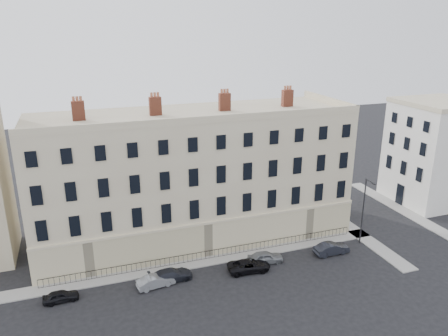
# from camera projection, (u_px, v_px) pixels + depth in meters

# --- Properties ---
(ground) EXTENTS (160.00, 160.00, 0.00)m
(ground) POSITION_uv_depth(u_px,v_px,m) (281.00, 275.00, 44.90)
(ground) COLOR black
(ground) RESTS_ON ground
(terrace) EXTENTS (36.22, 12.22, 17.00)m
(terrace) POSITION_uv_depth(u_px,v_px,m) (193.00, 176.00, 51.39)
(terrace) COLOR #C0AF8E
(terrace) RESTS_ON ground
(adjacent_building) EXTENTS (10.00, 10.00, 14.00)m
(adjacent_building) POSITION_uv_depth(u_px,v_px,m) (434.00, 154.00, 61.57)
(adjacent_building) COLOR silver
(adjacent_building) RESTS_ON ground
(pavement_terrace) EXTENTS (48.00, 2.00, 0.12)m
(pavement_terrace) POSITION_uv_depth(u_px,v_px,m) (175.00, 267.00, 46.25)
(pavement_terrace) COLOR gray
(pavement_terrace) RESTS_ON ground
(pavement_east_return) EXTENTS (2.00, 24.00, 0.12)m
(pavement_east_return) POSITION_uv_depth(u_px,v_px,m) (345.00, 224.00, 56.10)
(pavement_east_return) COLOR gray
(pavement_east_return) RESTS_ON ground
(pavement_adjacent) EXTENTS (2.00, 20.00, 0.12)m
(pavement_adjacent) POSITION_uv_depth(u_px,v_px,m) (398.00, 208.00, 61.01)
(pavement_adjacent) COLOR gray
(pavement_adjacent) RESTS_ON ground
(railings) EXTENTS (35.00, 0.04, 0.96)m
(railings) POSITION_uv_depth(u_px,v_px,m) (210.00, 254.00, 47.70)
(railings) COLOR black
(railings) RESTS_ON ground
(car_a) EXTENTS (3.27, 1.45, 1.09)m
(car_a) POSITION_uv_depth(u_px,v_px,m) (61.00, 296.00, 40.45)
(car_a) COLOR black
(car_a) RESTS_ON ground
(car_b) EXTENTS (3.86, 1.81, 1.22)m
(car_b) POSITION_uv_depth(u_px,v_px,m) (156.00, 281.00, 42.67)
(car_b) COLOR gray
(car_b) RESTS_ON ground
(car_c) EXTENTS (4.60, 2.24, 1.29)m
(car_c) POSITION_uv_depth(u_px,v_px,m) (171.00, 275.00, 43.64)
(car_c) COLOR black
(car_c) RESTS_ON ground
(car_d) EXTENTS (4.63, 2.41, 1.25)m
(car_d) POSITION_uv_depth(u_px,v_px,m) (249.00, 266.00, 45.38)
(car_d) COLOR black
(car_d) RESTS_ON ground
(car_e) EXTENTS (3.99, 1.96, 1.31)m
(car_e) POSITION_uv_depth(u_px,v_px,m) (265.00, 257.00, 46.94)
(car_e) COLOR slate
(car_e) RESTS_ON ground
(car_f) EXTENTS (4.07, 1.48, 1.33)m
(car_f) POSITION_uv_depth(u_px,v_px,m) (331.00, 248.00, 48.73)
(car_f) COLOR black
(car_f) RESTS_ON ground
(streetlamp) EXTENTS (0.25, 1.75, 8.09)m
(streetlamp) POSITION_uv_depth(u_px,v_px,m) (364.00, 208.00, 49.83)
(streetlamp) COLOR #2A2B2F
(streetlamp) RESTS_ON ground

